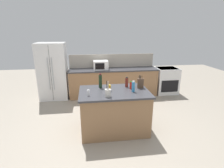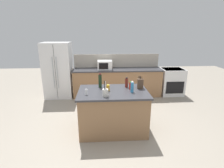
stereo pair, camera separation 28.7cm
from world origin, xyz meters
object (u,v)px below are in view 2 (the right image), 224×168
object	(u,v)px
refrigerator	(58,70)
utensil_crock	(105,92)
vinegar_bottle	(127,83)
hot_sauce_bottle	(130,86)
dish_soap_bottle	(132,87)
knife_block	(140,84)
honey_jar	(108,88)
microwave	(105,65)
range_oven	(172,81)
salt_shaker	(86,92)
wine_bottle	(100,81)

from	to	relation	value
refrigerator	utensil_crock	xyz separation A→B (m)	(1.52, -2.55, 0.11)
vinegar_bottle	hot_sauce_bottle	world-z (taller)	vinegar_bottle
utensil_crock	dish_soap_bottle	distance (m)	0.61
knife_block	vinegar_bottle	distance (m)	0.32
refrigerator	honey_jar	xyz separation A→B (m)	(1.58, -2.23, 0.09)
microwave	hot_sauce_bottle	world-z (taller)	microwave
vinegar_bottle	range_oven	bearing A→B (deg)	45.82
refrigerator	vinegar_bottle	world-z (taller)	refrigerator
salt_shaker	utensil_crock	bearing A→B (deg)	-14.97
honey_jar	salt_shaker	world-z (taller)	honey_jar
vinegar_bottle	hot_sauce_bottle	distance (m)	0.17
honey_jar	vinegar_bottle	xyz separation A→B (m)	(0.43, 0.23, 0.04)
utensil_crock	honey_jar	size ratio (longest dim) A/B	2.27
range_oven	salt_shaker	size ratio (longest dim) A/B	7.16
utensil_crock	dish_soap_bottle	size ratio (longest dim) A/B	1.34
honey_jar	dish_soap_bottle	bearing A→B (deg)	-13.22
knife_block	salt_shaker	size ratio (longest dim) A/B	2.26
refrigerator	range_oven	distance (m)	3.93
hot_sauce_bottle	utensil_crock	bearing A→B (deg)	-144.26
microwave	utensil_crock	world-z (taller)	utensil_crock
knife_block	refrigerator	bearing A→B (deg)	144.66
honey_jar	hot_sauce_bottle	bearing A→B (deg)	8.84
dish_soap_bottle	refrigerator	bearing A→B (deg)	131.60
microwave	salt_shaker	xyz separation A→B (m)	(-0.43, -2.40, -0.08)
utensil_crock	hot_sauce_bottle	bearing A→B (deg)	35.74
utensil_crock	hot_sauce_bottle	world-z (taller)	utensil_crock
utensil_crock	range_oven	bearing A→B (deg)	46.29
range_oven	wine_bottle	size ratio (longest dim) A/B	2.76
vinegar_bottle	hot_sauce_bottle	bearing A→B (deg)	-68.40
knife_block	hot_sauce_bottle	bearing A→B (deg)	-163.18
refrigerator	utensil_crock	world-z (taller)	refrigerator
knife_block	utensil_crock	xyz separation A→B (m)	(-0.79, -0.44, -0.03)
knife_block	wine_bottle	xyz separation A→B (m)	(-0.90, 0.13, 0.04)
refrigerator	microwave	bearing A→B (deg)	-1.89
honey_jar	wine_bottle	size ratio (longest dim) A/B	0.42
microwave	salt_shaker	distance (m)	2.44
microwave	honey_jar	distance (m)	2.18
refrigerator	hot_sauce_bottle	distance (m)	2.99
utensil_crock	wine_bottle	xyz separation A→B (m)	(-0.11, 0.58, 0.07)
microwave	honey_jar	bearing A→B (deg)	-89.45
utensil_crock	honey_jar	xyz separation A→B (m)	(0.07, 0.33, -0.02)
wine_bottle	salt_shaker	xyz separation A→B (m)	(-0.28, -0.47, -0.10)
utensil_crock	vinegar_bottle	world-z (taller)	utensil_crock
honey_jar	knife_block	bearing A→B (deg)	9.13
knife_block	wine_bottle	world-z (taller)	wine_bottle
honey_jar	hot_sauce_bottle	world-z (taller)	hot_sauce_bottle
salt_shaker	hot_sauce_bottle	bearing A→B (deg)	17.66
utensil_crock	salt_shaker	size ratio (longest dim) A/B	2.49
vinegar_bottle	microwave	bearing A→B (deg)	103.12
microwave	utensil_crock	size ratio (longest dim) A/B	1.50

